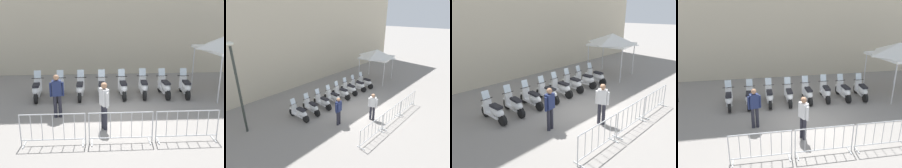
% 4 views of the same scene
% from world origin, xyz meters
% --- Properties ---
extents(ground_plane, '(120.00, 120.00, 0.00)m').
position_xyz_m(ground_plane, '(0.00, 0.00, 0.00)').
color(ground_plane, gray).
extents(motorcycle_0, '(0.59, 1.72, 1.24)m').
position_xyz_m(motorcycle_0, '(-3.03, 2.72, 0.45)').
color(motorcycle_0, black).
rests_on(motorcycle_0, ground).
extents(motorcycle_1, '(0.72, 1.70, 1.24)m').
position_xyz_m(motorcycle_1, '(-2.06, 2.57, 0.45)').
color(motorcycle_1, black).
rests_on(motorcycle_1, ground).
extents(motorcycle_2, '(0.68, 1.71, 1.24)m').
position_xyz_m(motorcycle_2, '(-1.08, 2.39, 0.45)').
color(motorcycle_2, black).
rests_on(motorcycle_2, ground).
extents(motorcycle_3, '(0.69, 1.71, 1.24)m').
position_xyz_m(motorcycle_3, '(-0.11, 2.19, 0.45)').
color(motorcycle_3, black).
rests_on(motorcycle_3, ground).
extents(motorcycle_4, '(0.63, 1.72, 1.24)m').
position_xyz_m(motorcycle_4, '(0.89, 2.08, 0.45)').
color(motorcycle_4, black).
rests_on(motorcycle_4, ground).
extents(motorcycle_5, '(0.71, 1.71, 1.24)m').
position_xyz_m(motorcycle_5, '(1.87, 1.95, 0.45)').
color(motorcycle_5, black).
rests_on(motorcycle_5, ground).
extents(motorcycle_6, '(0.59, 1.72, 1.24)m').
position_xyz_m(motorcycle_6, '(2.85, 1.71, 0.45)').
color(motorcycle_6, black).
rests_on(motorcycle_6, ground).
extents(motorcycle_7, '(0.72, 1.70, 1.24)m').
position_xyz_m(motorcycle_7, '(3.81, 1.49, 0.45)').
color(motorcycle_7, black).
rests_on(motorcycle_7, ground).
extents(barrier_segment_0, '(2.04, 0.78, 1.07)m').
position_xyz_m(barrier_segment_0, '(-2.52, -1.78, 0.52)').
color(barrier_segment_0, '#B2B5B7').
rests_on(barrier_segment_0, ground).
extents(barrier_segment_1, '(2.04, 0.78, 1.07)m').
position_xyz_m(barrier_segment_1, '(-0.40, -2.17, 0.52)').
color(barrier_segment_1, '#B2B5B7').
rests_on(barrier_segment_1, ground).
extents(barrier_segment_2, '(2.04, 0.78, 1.07)m').
position_xyz_m(barrier_segment_2, '(1.72, -2.56, 0.52)').
color(barrier_segment_2, '#B2B5B7').
rests_on(barrier_segment_2, ground).
extents(street_lamp, '(0.36, 0.36, 4.97)m').
position_xyz_m(street_lamp, '(-5.53, 4.38, 3.06)').
color(street_lamp, '#2D332D').
rests_on(street_lamp, ground).
extents(officer_near_row_end, '(0.55, 0.23, 1.73)m').
position_xyz_m(officer_near_row_end, '(-2.24, 0.42, 0.98)').
color(officer_near_row_end, '#23232D').
rests_on(officer_near_row_end, ground).
extents(officer_mid_plaza, '(0.30, 0.54, 1.73)m').
position_xyz_m(officer_mid_plaza, '(-0.69, -1.02, 0.98)').
color(officer_mid_plaza, '#23232D').
rests_on(officer_mid_plaza, ground).
extents(canopy_tent, '(2.57, 2.57, 2.91)m').
position_xyz_m(canopy_tent, '(5.95, 1.44, 2.52)').
color(canopy_tent, silver).
rests_on(canopy_tent, ground).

